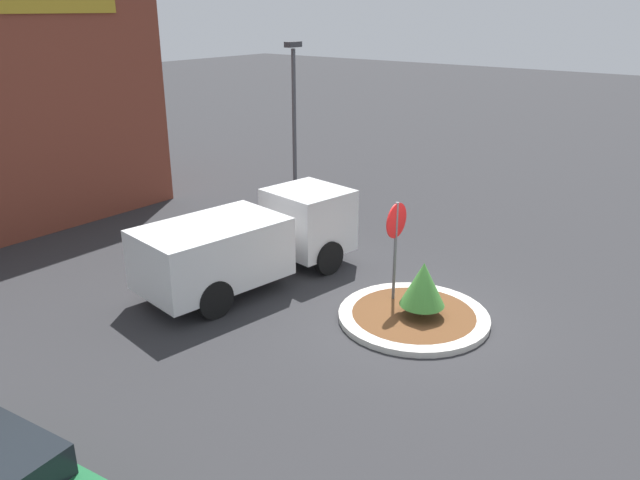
# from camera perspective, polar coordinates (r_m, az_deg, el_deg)

# --- Properties ---
(ground_plane) EXTENTS (120.00, 120.00, 0.00)m
(ground_plane) POSITION_cam_1_polar(r_m,az_deg,el_deg) (14.24, 8.52, -7.17)
(ground_plane) COLOR #2D2D30
(traffic_island) EXTENTS (3.37, 3.37, 0.14)m
(traffic_island) POSITION_cam_1_polar(r_m,az_deg,el_deg) (14.21, 8.54, -6.91)
(traffic_island) COLOR beige
(traffic_island) RESTS_ON ground_plane
(stop_sign) EXTENTS (0.82, 0.07, 2.50)m
(stop_sign) POSITION_cam_1_polar(r_m,az_deg,el_deg) (14.20, 6.96, 0.59)
(stop_sign) COLOR #4C4C51
(stop_sign) RESTS_ON ground_plane
(island_shrub) EXTENTS (1.00, 1.00, 1.26)m
(island_shrub) POSITION_cam_1_polar(r_m,az_deg,el_deg) (13.80, 9.41, -3.98)
(island_shrub) COLOR brown
(island_shrub) RESTS_ON traffic_island
(utility_truck) EXTENTS (5.96, 2.81, 2.05)m
(utility_truck) POSITION_cam_1_polar(r_m,az_deg,el_deg) (15.55, -6.35, -0.05)
(utility_truck) COLOR silver
(utility_truck) RESTS_ON ground_plane
(light_pole) EXTENTS (0.70, 0.30, 5.35)m
(light_pole) POSITION_cam_1_polar(r_m,az_deg,el_deg) (24.51, -2.40, 12.66)
(light_pole) COLOR #4C4C51
(light_pole) RESTS_ON ground_plane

